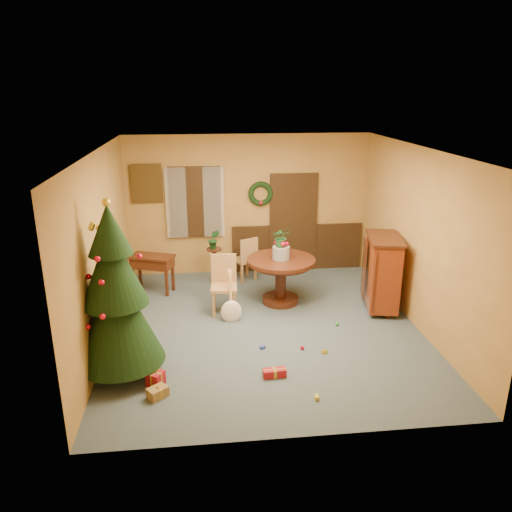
{
  "coord_description": "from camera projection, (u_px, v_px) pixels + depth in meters",
  "views": [
    {
      "loc": [
        -0.99,
        -7.37,
        3.78
      ],
      "look_at": [
        -0.11,
        0.4,
        1.12
      ],
      "focal_mm": 35.0,
      "sensor_mm": 36.0,
      "label": 1
    }
  ],
  "objects": [
    {
      "name": "centerpiece_plant",
      "position": [
        281.0,
        237.0,
        8.83
      ],
      "size": [
        0.32,
        0.28,
        0.36
      ],
      "primitive_type": "imported",
      "color": "#1E4C23",
      "rests_on": "urn"
    },
    {
      "name": "writing_desk",
      "position": [
        152.0,
        265.0,
        9.55
      ],
      "size": [
        0.92,
        0.68,
        0.74
      ],
      "color": "black",
      "rests_on": "floor"
    },
    {
      "name": "stand_plant",
      "position": [
        214.0,
        239.0,
        9.77
      ],
      "size": [
        0.22,
        0.18,
        0.39
      ],
      "primitive_type": "imported",
      "rotation": [
        0.0,
        0.0,
        -0.04
      ],
      "color": "#19471E",
      "rests_on": "plant_stand"
    },
    {
      "name": "gift_a",
      "position": [
        123.0,
        365.0,
        6.97
      ],
      "size": [
        0.34,
        0.26,
        0.18
      ],
      "color": "brown",
      "rests_on": "floor"
    },
    {
      "name": "toy_a",
      "position": [
        263.0,
        347.0,
        7.58
      ],
      "size": [
        0.09,
        0.08,
        0.05
      ],
      "primitive_type": "cube",
      "rotation": [
        0.0,
        0.0,
        0.55
      ],
      "color": "#2941B2",
      "rests_on": "floor"
    },
    {
      "name": "christmas_tree",
      "position": [
        115.0,
        295.0,
        6.56
      ],
      "size": [
        1.2,
        1.2,
        2.48
      ],
      "color": "#382111",
      "rests_on": "floor"
    },
    {
      "name": "toy_d",
      "position": [
        302.0,
        348.0,
        7.56
      ],
      "size": [
        0.06,
        0.06,
        0.06
      ],
      "primitive_type": "sphere",
      "color": "red",
      "rests_on": "floor"
    },
    {
      "name": "sideboard",
      "position": [
        382.0,
        271.0,
        8.76
      ],
      "size": [
        0.75,
        1.13,
        1.34
      ],
      "color": "#5E1F0A",
      "rests_on": "floor"
    },
    {
      "name": "room_envelope",
      "position": [
        258.0,
        221.0,
        10.47
      ],
      "size": [
        5.5,
        5.5,
        5.5
      ],
      "color": "#36464E",
      "rests_on": "ground"
    },
    {
      "name": "gift_c",
      "position": [
        158.0,
        392.0,
        6.39
      ],
      "size": [
        0.3,
        0.29,
        0.14
      ],
      "color": "brown",
      "rests_on": "floor"
    },
    {
      "name": "toy_e",
      "position": [
        324.0,
        352.0,
        7.45
      ],
      "size": [
        0.09,
        0.08,
        0.05
      ],
      "primitive_type": "cube",
      "rotation": [
        0.0,
        0.0,
        0.4
      ],
      "color": "yellow",
      "rests_on": "floor"
    },
    {
      "name": "chair_near",
      "position": [
        224.0,
        282.0,
        8.72
      ],
      "size": [
        0.47,
        0.47,
        1.03
      ],
      "color": "#9E743F",
      "rests_on": "floor"
    },
    {
      "name": "guitar",
      "position": [
        231.0,
        298.0,
        8.36
      ],
      "size": [
        0.52,
        0.63,
        0.82
      ],
      "primitive_type": null,
      "rotation": [
        -0.49,
        0.0,
        0.34
      ],
      "color": "white",
      "rests_on": "floor"
    },
    {
      "name": "gift_b",
      "position": [
        156.0,
        379.0,
        6.63
      ],
      "size": [
        0.27,
        0.27,
        0.2
      ],
      "color": "maroon",
      "rests_on": "floor"
    },
    {
      "name": "toy_b",
      "position": [
        337.0,
        324.0,
        8.31
      ],
      "size": [
        0.06,
        0.06,
        0.06
      ],
      "primitive_type": "sphere",
      "color": "green",
      "rests_on": "floor"
    },
    {
      "name": "dining_table",
      "position": [
        281.0,
        272.0,
        9.04
      ],
      "size": [
        1.24,
        1.24,
        0.85
      ],
      "color": "black",
      "rests_on": "floor"
    },
    {
      "name": "gift_d",
      "position": [
        274.0,
        373.0,
        6.85
      ],
      "size": [
        0.32,
        0.15,
        0.11
      ],
      "color": "maroon",
      "rests_on": "floor"
    },
    {
      "name": "plant_stand",
      "position": [
        214.0,
        262.0,
        9.92
      ],
      "size": [
        0.29,
        0.29,
        0.76
      ],
      "color": "black",
      "rests_on": "floor"
    },
    {
      "name": "toy_c",
      "position": [
        317.0,
        397.0,
        6.36
      ],
      "size": [
        0.06,
        0.09,
        0.05
      ],
      "primitive_type": "cube",
      "rotation": [
        0.0,
        0.0,
        1.41
      ],
      "color": "gold",
      "rests_on": "floor"
    },
    {
      "name": "chair_far",
      "position": [
        246.0,
        258.0,
        10.11
      ],
      "size": [
        0.54,
        0.54,
        0.93
      ],
      "color": "#9E743F",
      "rests_on": "floor"
    },
    {
      "name": "urn",
      "position": [
        281.0,
        253.0,
        8.92
      ],
      "size": [
        0.31,
        0.31,
        0.23
      ],
      "primitive_type": "cylinder",
      "color": "slate",
      "rests_on": "dining_table"
    }
  ]
}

